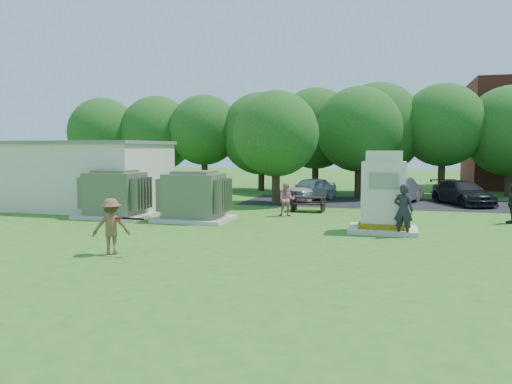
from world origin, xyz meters
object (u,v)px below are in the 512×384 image
(person_at_picnic, at_px, (287,200))
(transformer_right, at_px, (194,197))
(picnic_table, at_px, (308,202))
(car_silver_a, at_px, (398,190))
(car_dark, at_px, (463,193))
(transformer_left, at_px, (115,195))
(car_white, at_px, (311,189))
(generator_cabinet, at_px, (383,197))
(person_by_generator, at_px, (403,210))
(batter, at_px, (111,226))

(person_at_picnic, bearing_deg, transformer_right, -155.87)
(picnic_table, bearing_deg, person_at_picnic, -107.71)
(car_silver_a, height_order, car_dark, car_silver_a)
(transformer_left, distance_m, person_at_picnic, 7.48)
(transformer_right, distance_m, person_at_picnic, 4.13)
(car_dark, bearing_deg, transformer_left, -172.19)
(picnic_table, distance_m, car_white, 5.22)
(transformer_left, bearing_deg, car_white, 53.54)
(person_at_picnic, bearing_deg, picnic_table, 62.30)
(generator_cabinet, distance_m, person_by_generator, 1.14)
(picnic_table, relative_size, batter, 1.02)
(person_at_picnic, height_order, car_dark, person_at_picnic)
(person_by_generator, bearing_deg, batter, 47.93)
(batter, height_order, car_silver_a, batter)
(transformer_right, distance_m, picnic_table, 5.92)
(transformer_right, height_order, batter, transformer_right)
(transformer_right, bearing_deg, batter, -87.39)
(picnic_table, relative_size, person_at_picnic, 1.09)
(picnic_table, bearing_deg, batter, -108.64)
(car_white, relative_size, car_silver_a, 0.87)
(person_at_picnic, distance_m, car_silver_a, 8.16)
(person_by_generator, bearing_deg, car_white, -50.56)
(batter, xyz_separation_m, person_at_picnic, (3.10, 9.10, -0.05))
(car_dark, bearing_deg, person_at_picnic, -162.82)
(generator_cabinet, xyz_separation_m, car_dark, (3.85, 10.04, -0.63))
(person_by_generator, height_order, person_at_picnic, person_by_generator)
(car_white, bearing_deg, car_silver_a, 17.62)
(person_at_picnic, bearing_deg, car_dark, 30.78)
(batter, relative_size, person_by_generator, 0.88)
(person_by_generator, distance_m, car_white, 12.16)
(transformer_left, distance_m, person_by_generator, 12.11)
(transformer_left, relative_size, person_by_generator, 1.67)
(generator_cabinet, relative_size, person_by_generator, 1.62)
(picnic_table, height_order, batter, batter)
(transformer_right, bearing_deg, car_dark, 38.92)
(batter, height_order, person_at_picnic, batter)
(transformer_left, bearing_deg, person_at_picnic, 18.01)
(generator_cabinet, xyz_separation_m, batter, (-7.31, -6.01, -0.48))
(picnic_table, xyz_separation_m, person_at_picnic, (-0.63, -1.98, 0.31))
(transformer_left, xyz_separation_m, car_silver_a, (11.83, 8.97, -0.24))
(person_by_generator, distance_m, car_silver_a, 10.58)
(person_at_picnic, bearing_deg, car_white, 81.02)
(car_silver_a, bearing_deg, batter, 82.33)
(car_silver_a, bearing_deg, picnic_table, 67.57)
(picnic_table, bearing_deg, car_silver_a, 48.83)
(transformer_left, xyz_separation_m, picnic_table, (7.74, 4.29, -0.54))
(batter, bearing_deg, car_white, -131.98)
(transformer_right, bearing_deg, picnic_table, 46.70)
(transformer_right, bearing_deg, person_at_picnic, 34.13)
(person_at_picnic, xyz_separation_m, car_white, (-0.13, 7.14, -0.08))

